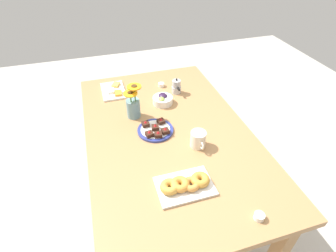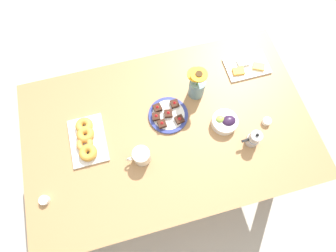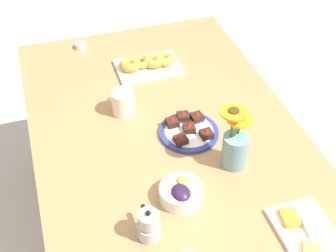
# 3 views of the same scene
# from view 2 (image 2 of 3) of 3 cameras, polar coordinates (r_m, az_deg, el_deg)

# --- Properties ---
(ground_plane) EXTENTS (6.00, 6.00, 0.00)m
(ground_plane) POSITION_cam_2_polar(r_m,az_deg,el_deg) (2.17, 0.00, -7.47)
(ground_plane) COLOR #B7B2A8
(dining_table) EXTENTS (1.60, 1.00, 0.74)m
(dining_table) POSITION_cam_2_polar(r_m,az_deg,el_deg) (1.54, 0.00, -1.69)
(dining_table) COLOR #A87A4C
(dining_table) RESTS_ON ground_plane
(coffee_mug) EXTENTS (0.13, 0.09, 0.10)m
(coffee_mug) POSITION_cam_2_polar(r_m,az_deg,el_deg) (1.37, -5.81, -6.51)
(coffee_mug) COLOR silver
(coffee_mug) RESTS_ON dining_table
(grape_bowl) EXTENTS (0.14, 0.14, 0.07)m
(grape_bowl) POSITION_cam_2_polar(r_m,az_deg,el_deg) (1.48, 12.28, 0.91)
(grape_bowl) COLOR white
(grape_bowl) RESTS_ON dining_table
(cheese_platter) EXTENTS (0.26, 0.17, 0.03)m
(cheese_platter) POSITION_cam_2_polar(r_m,az_deg,el_deg) (1.70, 16.77, 12.36)
(cheese_platter) COLOR white
(cheese_platter) RESTS_ON dining_table
(croissant_platter) EXTENTS (0.19, 0.28, 0.05)m
(croissant_platter) POSITION_cam_2_polar(r_m,az_deg,el_deg) (1.48, -17.32, -2.80)
(croissant_platter) COLOR white
(croissant_platter) RESTS_ON dining_table
(jam_cup_honey) EXTENTS (0.05, 0.05, 0.03)m
(jam_cup_honey) POSITION_cam_2_polar(r_m,az_deg,el_deg) (1.56, 20.69, 0.97)
(jam_cup_honey) COLOR white
(jam_cup_honey) RESTS_ON dining_table
(jam_cup_berry) EXTENTS (0.05, 0.05, 0.03)m
(jam_cup_berry) POSITION_cam_2_polar(r_m,az_deg,el_deg) (1.49, -25.33, -14.38)
(jam_cup_berry) COLOR white
(jam_cup_berry) RESTS_ON dining_table
(dessert_plate) EXTENTS (0.22, 0.22, 0.05)m
(dessert_plate) POSITION_cam_2_polar(r_m,az_deg,el_deg) (1.48, -0.02, 2.44)
(dessert_plate) COLOR navy
(dessert_plate) RESTS_ON dining_table
(flower_vase) EXTENTS (0.11, 0.12, 0.24)m
(flower_vase) POSITION_cam_2_polar(r_m,az_deg,el_deg) (1.49, 6.28, 8.62)
(flower_vase) COLOR #6B939E
(flower_vase) RESTS_ON dining_table
(moka_pot) EXTENTS (0.11, 0.07, 0.12)m
(moka_pot) POSITION_cam_2_polar(r_m,az_deg,el_deg) (1.46, 18.17, -2.65)
(moka_pot) COLOR #B7B7BC
(moka_pot) RESTS_ON dining_table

